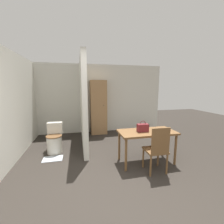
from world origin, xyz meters
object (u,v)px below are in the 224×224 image
(wooden_cabinet, at_px, (98,107))
(dining_table, at_px, (147,135))
(handbag, at_px, (143,128))
(toilet, at_px, (55,140))
(wooden_chair, at_px, (157,148))

(wooden_cabinet, bearing_deg, dining_table, -72.60)
(handbag, relative_size, wooden_cabinet, 0.13)
(toilet, distance_m, wooden_cabinet, 2.01)
(dining_table, height_order, wooden_cabinet, wooden_cabinet)
(dining_table, distance_m, wooden_chair, 0.47)
(dining_table, xyz_separation_m, wooden_chair, (0.01, -0.45, -0.13))
(dining_table, relative_size, handbag, 5.14)
(wooden_chair, xyz_separation_m, toilet, (-2.10, 1.49, -0.18))
(dining_table, xyz_separation_m, handbag, (-0.11, -0.01, 0.17))
(handbag, bearing_deg, toilet, 152.06)
(wooden_chair, relative_size, wooden_cabinet, 0.49)
(wooden_chair, xyz_separation_m, handbag, (-0.11, 0.44, 0.31))
(wooden_chair, relative_size, toilet, 1.27)
(wooden_chair, bearing_deg, toilet, 145.39)
(dining_table, height_order, toilet, toilet)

